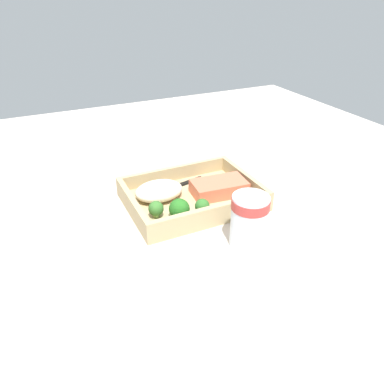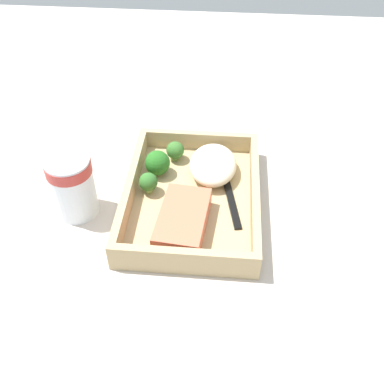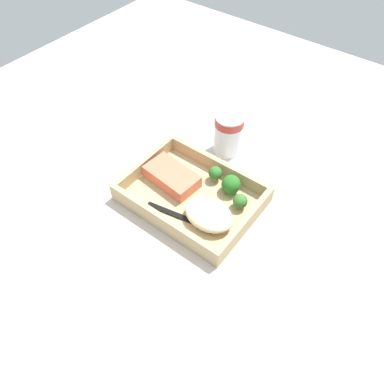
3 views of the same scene
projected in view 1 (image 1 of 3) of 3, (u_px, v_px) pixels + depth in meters
ground_plane at (192, 206)px, 83.38cm from camera, size 160.00×160.00×2.00cm
takeout_tray at (192, 200)px, 82.59cm from camera, size 28.10×20.91×1.20cm
tray_rim at (192, 191)px, 81.47cm from camera, size 28.10×20.91×3.32cm
salmon_fillet at (219, 188)px, 83.20cm from camera, size 12.56×7.94×3.10cm
mashed_potatoes at (159, 191)px, 81.26cm from camera, size 10.58×7.87×3.75cm
broccoli_floret_1 at (202, 206)px, 75.30cm from camera, size 3.03×3.03×3.68cm
broccoli_floret_2 at (179, 209)px, 74.12cm from camera, size 4.19×4.19×4.39cm
broccoli_floret_3 at (156, 209)px, 74.75cm from camera, size 3.10×3.10×3.56cm
fork at (173, 188)px, 85.82cm from camera, size 15.82×4.69×0.44cm
paper_cup at (249, 219)px, 67.02cm from camera, size 6.86×6.86×10.26cm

